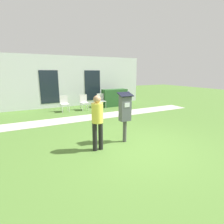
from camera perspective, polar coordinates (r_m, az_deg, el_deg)
ground_plane at (r=5.42m, az=8.29°, el=-11.11°), size 40.00×40.00×0.00m
sidewalk at (r=8.71m, az=-6.83°, el=-1.68°), size 12.00×1.10×0.02m
building_facade at (r=11.75m, az=-13.10°, el=9.69°), size 10.00×0.26×3.20m
parking_meter at (r=5.44m, az=4.27°, el=0.40°), size 0.44×0.31×1.59m
person_standing at (r=4.86m, az=-4.79°, el=-2.21°), size 0.32×0.32×1.58m
outdoor_chair_left at (r=10.20m, az=-15.31°, el=3.07°), size 0.44×0.44×0.90m
outdoor_chair_middle at (r=10.42m, az=-9.19°, el=3.57°), size 0.44×0.44×0.90m
outdoor_chair_right at (r=10.86m, az=-3.62°, el=4.08°), size 0.44×0.44×0.90m
hedge_row at (r=11.47m, az=0.83°, el=4.69°), size 1.63×0.60×1.10m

